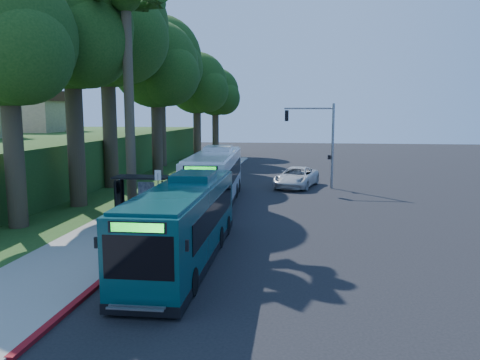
# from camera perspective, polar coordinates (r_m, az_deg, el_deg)

# --- Properties ---
(ground) EXTENTS (140.00, 140.00, 0.00)m
(ground) POSITION_cam_1_polar(r_m,az_deg,el_deg) (29.87, 3.04, -3.85)
(ground) COLOR black
(ground) RESTS_ON ground
(sidewalk) EXTENTS (4.50, 70.00, 0.12)m
(sidewalk) POSITION_cam_1_polar(r_m,az_deg,el_deg) (31.25, -10.45, -3.33)
(sidewalk) COLOR gray
(sidewalk) RESTS_ON ground
(red_curb) EXTENTS (0.25, 30.00, 0.13)m
(red_curb) POSITION_cam_1_polar(r_m,az_deg,el_deg) (26.86, -8.37, -5.16)
(red_curb) COLOR maroon
(red_curb) RESTS_ON ground
(grass_verge) EXTENTS (8.00, 70.00, 0.06)m
(grass_verge) POSITION_cam_1_polar(r_m,az_deg,el_deg) (37.87, -16.36, -1.57)
(grass_verge) COLOR #234719
(grass_verge) RESTS_ON ground
(bus_shelter) EXTENTS (3.20, 1.51, 2.55)m
(bus_shelter) POSITION_cam_1_polar(r_m,az_deg,el_deg) (28.27, -12.22, -0.99)
(bus_shelter) COLOR black
(bus_shelter) RESTS_ON ground
(stop_sign_pole) EXTENTS (0.35, 0.06, 3.17)m
(stop_sign_pole) POSITION_cam_1_polar(r_m,az_deg,el_deg) (25.64, -9.93, -1.23)
(stop_sign_pole) COLOR gray
(stop_sign_pole) RESTS_ON ground
(traffic_signal_pole) EXTENTS (4.10, 0.30, 7.00)m
(traffic_signal_pole) POSITION_cam_1_polar(r_m,az_deg,el_deg) (39.21, 9.76, 5.43)
(traffic_signal_pole) COLOR gray
(traffic_signal_pole) RESTS_ON ground
(palm_tree) EXTENTS (4.20, 4.20, 14.40)m
(palm_tree) POSITION_cam_1_polar(r_m,az_deg,el_deg) (30.16, -13.74, 19.73)
(palm_tree) COLOR #4C3F2D
(palm_tree) RESTS_ON ground
(hillside_backdrop) EXTENTS (24.00, 60.00, 8.80)m
(hillside_backdrop) POSITION_cam_1_polar(r_m,az_deg,el_deg) (52.75, -25.35, 3.27)
(hillside_backdrop) COLOR #234719
(hillside_backdrop) RESTS_ON ground
(tree_0) EXTENTS (8.40, 8.00, 15.70)m
(tree_0) POSITION_cam_1_polar(r_m,az_deg,el_deg) (32.95, -19.82, 16.40)
(tree_0) COLOR #382B1E
(tree_0) RESTS_ON ground
(tree_1) EXTENTS (10.50, 10.00, 18.26)m
(tree_1) POSITION_cam_1_polar(r_m,az_deg,el_deg) (40.77, -15.86, 17.06)
(tree_1) COLOR #382B1E
(tree_1) RESTS_ON ground
(tree_2) EXTENTS (8.82, 8.40, 15.12)m
(tree_2) POSITION_cam_1_polar(r_m,az_deg,el_deg) (47.46, -10.16, 13.19)
(tree_2) COLOR #382B1E
(tree_2) RESTS_ON ground
(tree_3) EXTENTS (10.08, 9.60, 17.28)m
(tree_3) POSITION_cam_1_polar(r_m,az_deg,el_deg) (55.79, -9.66, 13.98)
(tree_3) COLOR #382B1E
(tree_3) RESTS_ON ground
(tree_4) EXTENTS (8.40, 8.00, 14.14)m
(tree_4) POSITION_cam_1_polar(r_m,az_deg,el_deg) (62.71, -5.22, 11.34)
(tree_4) COLOR #382B1E
(tree_4) RESTS_ON ground
(tree_5) EXTENTS (7.35, 7.00, 12.86)m
(tree_5) POSITION_cam_1_polar(r_m,az_deg,el_deg) (70.31, -2.97, 10.39)
(tree_5) COLOR #382B1E
(tree_5) RESTS_ON ground
(tree_6) EXTENTS (7.56, 7.20, 13.74)m
(tree_6) POSITION_cam_1_polar(r_m,az_deg,el_deg) (27.84, -26.44, 14.54)
(tree_6) COLOR #382B1E
(tree_6) RESTS_ON ground
(white_bus) EXTENTS (3.48, 12.95, 3.82)m
(white_bus) POSITION_cam_1_polar(r_m,az_deg,el_deg) (32.48, -3.07, 0.46)
(white_bus) COLOR silver
(white_bus) RESTS_ON ground
(teal_bus) EXTENTS (2.67, 11.79, 3.51)m
(teal_bus) POSITION_cam_1_polar(r_m,az_deg,el_deg) (19.97, -6.72, -4.92)
(teal_bus) COLOR #0A393C
(teal_bus) RESTS_ON ground
(pickup) EXTENTS (4.19, 6.54, 1.68)m
(pickup) POSITION_cam_1_polar(r_m,az_deg,el_deg) (39.83, 6.90, 0.35)
(pickup) COLOR silver
(pickup) RESTS_ON ground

